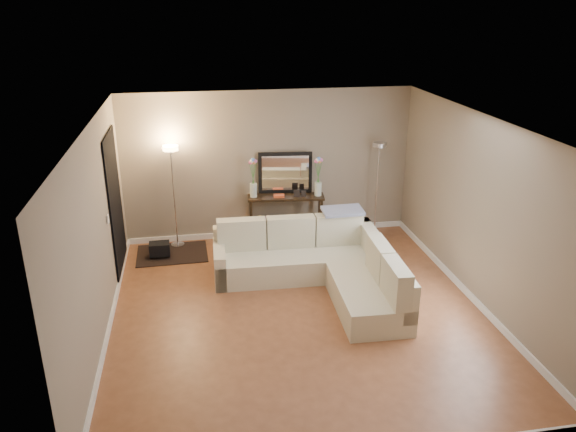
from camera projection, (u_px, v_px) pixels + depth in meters
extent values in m
cube|color=#935735|center=(298.00, 312.00, 7.68)|extent=(5.00, 5.50, 0.01)
cube|color=white|center=(299.00, 123.00, 6.73)|extent=(5.00, 5.50, 0.01)
cube|color=gray|center=(269.00, 165.00, 9.74)|extent=(5.00, 0.02, 2.60)
cube|color=gray|center=(361.00, 345.00, 4.67)|extent=(5.00, 0.02, 2.60)
cube|color=gray|center=(96.00, 237.00, 6.80)|extent=(0.02, 5.50, 2.60)
cube|color=gray|center=(480.00, 212.00, 7.61)|extent=(0.02, 5.50, 2.60)
cube|color=white|center=(270.00, 232.00, 10.17)|extent=(5.00, 0.03, 0.10)
cube|color=white|center=(110.00, 325.00, 7.26)|extent=(0.03, 5.50, 0.10)
cube|color=white|center=(468.00, 293.00, 8.06)|extent=(0.03, 5.50, 0.10)
cube|color=black|center=(116.00, 205.00, 8.44)|extent=(0.02, 1.20, 2.20)
cube|color=white|center=(108.00, 219.00, 7.62)|extent=(0.02, 0.08, 0.12)
cube|color=beige|center=(296.00, 263.00, 8.64)|extent=(2.50, 0.93, 0.38)
cube|color=beige|center=(293.00, 239.00, 8.85)|extent=(2.48, 0.27, 0.53)
cube|color=beige|center=(220.00, 264.00, 8.46)|extent=(0.20, 0.86, 0.53)
cube|color=beige|center=(368.00, 298.00, 7.65)|extent=(0.90, 1.55, 0.38)
cube|color=beige|center=(383.00, 265.00, 7.99)|extent=(0.26, 2.39, 0.53)
cube|color=beige|center=(241.00, 234.00, 8.59)|extent=(0.75, 0.23, 0.50)
cube|color=beige|center=(291.00, 232.00, 8.69)|extent=(0.75, 0.23, 0.50)
cube|color=beige|center=(339.00, 229.00, 8.79)|extent=(0.75, 0.23, 0.50)
cube|color=beige|center=(380.00, 259.00, 7.78)|extent=(0.23, 0.69, 0.50)
cube|color=beige|center=(396.00, 283.00, 7.13)|extent=(0.23, 0.69, 0.50)
cube|color=#8088A5|center=(343.00, 211.00, 8.70)|extent=(0.64, 0.38, 0.08)
cube|color=black|center=(286.00, 197.00, 9.71)|extent=(1.35, 0.49, 0.04)
cube|color=black|center=(251.00, 223.00, 9.69)|extent=(0.05, 0.05, 0.77)
cube|color=black|center=(251.00, 217.00, 9.95)|extent=(0.05, 0.05, 0.77)
cube|color=black|center=(321.00, 221.00, 9.77)|extent=(0.05, 0.05, 0.77)
cube|color=black|center=(319.00, 215.00, 10.03)|extent=(0.05, 0.05, 0.77)
cube|color=black|center=(286.00, 230.00, 9.93)|extent=(1.26, 0.45, 0.03)
cube|color=#BF3333|center=(255.00, 225.00, 9.86)|extent=(0.05, 0.16, 0.19)
cube|color=#3359A5|center=(257.00, 224.00, 9.86)|extent=(0.05, 0.17, 0.21)
cube|color=gold|center=(260.00, 223.00, 9.86)|extent=(0.06, 0.17, 0.23)
cube|color=#3F7F4C|center=(263.00, 224.00, 9.87)|extent=(0.07, 0.17, 0.19)
cube|color=#994C99|center=(266.00, 224.00, 9.87)|extent=(0.05, 0.16, 0.21)
cube|color=orange|center=(268.00, 223.00, 9.87)|extent=(0.05, 0.17, 0.23)
cube|color=#262626|center=(271.00, 224.00, 9.88)|extent=(0.06, 0.17, 0.19)
cube|color=#4C99B2|center=(274.00, 224.00, 9.88)|extent=(0.07, 0.17, 0.21)
cube|color=#B2A58C|center=(277.00, 223.00, 9.88)|extent=(0.05, 0.16, 0.23)
cube|color=brown|center=(279.00, 224.00, 9.89)|extent=(0.05, 0.17, 0.19)
cube|color=navy|center=(282.00, 223.00, 9.89)|extent=(0.06, 0.17, 0.21)
cube|color=gold|center=(285.00, 223.00, 9.88)|extent=(0.07, 0.17, 0.23)
cube|color=black|center=(285.00, 173.00, 9.73)|extent=(0.93, 0.14, 0.73)
cube|color=white|center=(285.00, 173.00, 9.71)|extent=(0.81, 0.10, 0.61)
cube|color=#E25328|center=(279.00, 196.00, 9.67)|extent=(0.19, 0.14, 0.04)
cube|color=black|center=(297.00, 193.00, 9.65)|extent=(0.10, 0.03, 0.13)
cube|color=black|center=(304.00, 194.00, 9.66)|extent=(0.08, 0.03, 0.11)
cylinder|color=silver|center=(253.00, 190.00, 9.63)|extent=(0.13, 0.13, 0.24)
cylinder|color=#38722D|center=(252.00, 175.00, 9.53)|extent=(0.10, 0.02, 0.42)
sphere|color=#E5598C|center=(251.00, 162.00, 9.45)|extent=(0.08, 0.08, 0.07)
cylinder|color=#38722D|center=(253.00, 174.00, 9.52)|extent=(0.06, 0.01, 0.44)
sphere|color=white|center=(252.00, 161.00, 9.44)|extent=(0.08, 0.08, 0.07)
cylinder|color=#38722D|center=(253.00, 173.00, 9.52)|extent=(0.01, 0.01, 0.47)
sphere|color=#598CE5|center=(253.00, 160.00, 9.44)|extent=(0.08, 0.08, 0.07)
cylinder|color=#38722D|center=(254.00, 174.00, 9.53)|extent=(0.05, 0.01, 0.42)
sphere|color=#E58C4C|center=(254.00, 162.00, 9.45)|extent=(0.08, 0.08, 0.07)
cylinder|color=#38722D|center=(254.00, 174.00, 9.53)|extent=(0.10, 0.02, 0.44)
sphere|color=#D866B2|center=(255.00, 161.00, 9.45)|extent=(0.08, 0.08, 0.07)
cylinder|color=silver|center=(318.00, 189.00, 9.70)|extent=(0.13, 0.13, 0.24)
cylinder|color=#38722D|center=(317.00, 173.00, 9.60)|extent=(0.10, 0.02, 0.42)
sphere|color=#E5598C|center=(316.00, 161.00, 9.52)|extent=(0.08, 0.08, 0.07)
cylinder|color=#38722D|center=(318.00, 173.00, 9.59)|extent=(0.06, 0.01, 0.44)
sphere|color=white|center=(317.00, 160.00, 9.51)|extent=(0.08, 0.08, 0.07)
cylinder|color=#38722D|center=(318.00, 172.00, 9.59)|extent=(0.01, 0.01, 0.47)
sphere|color=#598CE5|center=(319.00, 159.00, 9.51)|extent=(0.08, 0.08, 0.07)
cylinder|color=#38722D|center=(319.00, 173.00, 9.60)|extent=(0.05, 0.01, 0.42)
sphere|color=#E58C4C|center=(320.00, 161.00, 9.52)|extent=(0.08, 0.08, 0.07)
cylinder|color=#38722D|center=(319.00, 173.00, 9.59)|extent=(0.10, 0.02, 0.44)
sphere|color=#D866B2|center=(321.00, 160.00, 9.52)|extent=(0.08, 0.08, 0.07)
cylinder|color=silver|center=(178.00, 245.00, 9.73)|extent=(0.24, 0.24, 0.03)
cylinder|color=silver|center=(174.00, 199.00, 9.43)|extent=(0.03, 0.03, 1.69)
cylinder|color=#FFBF72|center=(170.00, 148.00, 9.11)|extent=(0.26, 0.26, 0.08)
cylinder|color=silver|center=(374.00, 233.00, 10.24)|extent=(0.24, 0.24, 0.03)
cylinder|color=silver|center=(377.00, 191.00, 9.94)|extent=(0.03, 0.03, 1.61)
cylinder|color=silver|center=(380.00, 145.00, 9.64)|extent=(0.26, 0.26, 0.07)
cube|color=black|center=(172.00, 254.00, 9.41)|extent=(1.17, 0.89, 0.02)
cube|color=black|center=(160.00, 249.00, 9.24)|extent=(0.33, 0.24, 0.21)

